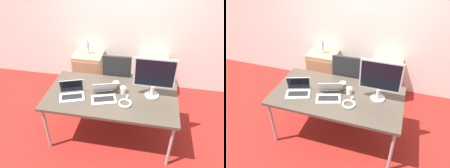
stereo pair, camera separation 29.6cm
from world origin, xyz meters
The scene contains 14 objects.
ground_plane centered at (0.00, 0.00, 0.00)m, with size 14.00×14.00×0.00m, color maroon.
wall_back centered at (0.00, 1.50, 1.30)m, with size 10.00×0.05×2.60m.
desk centered at (0.00, 0.00, 0.73)m, with size 1.80×0.94×0.77m.
office_chair centered at (-0.02, 0.70, 0.42)m, with size 0.56×0.57×1.10m.
cabinet_left centered at (-0.69, 1.24, 0.36)m, with size 0.55×0.46×0.71m.
cabinet_right centered at (0.54, 1.24, 0.36)m, with size 0.55×0.46×0.71m.
water_bottle centered at (-0.69, 1.24, 0.83)m, with size 0.06×0.06×0.25m.
laptop_left centered at (-0.52, -0.13, 0.82)m, with size 0.38×0.33×0.22m.
laptop_right centered at (-0.08, -0.08, 0.81)m, with size 0.38×0.39×0.20m.
monitor centered at (0.55, 0.08, 1.09)m, with size 0.53×0.19×0.58m.
mouse centered at (0.22, -0.02, 0.79)m, with size 0.04×0.06×0.03m.
coffee_cup_white centered at (0.15, 0.08, 0.82)m, with size 0.08×0.08×0.09m.
coffee_cup_brown centered at (0.04, 0.14, 0.83)m, with size 0.09×0.09×0.12m.
cable_coil centered at (0.21, -0.16, 0.78)m, with size 0.18×0.18×0.03m.
Camera 1 is at (0.45, -2.33, 2.63)m, focal length 35.00 mm.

